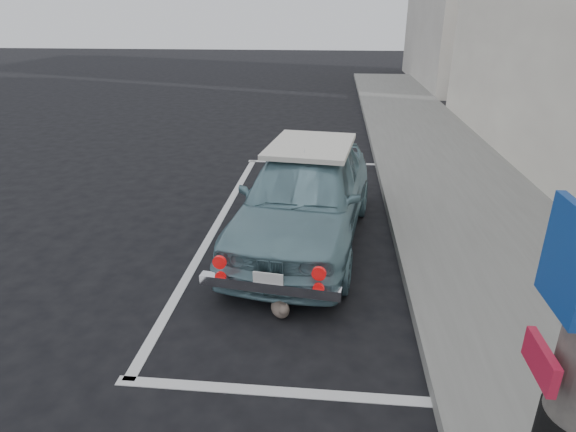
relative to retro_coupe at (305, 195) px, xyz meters
name	(u,v)px	position (x,y,z in m)	size (l,w,h in m)	color
ground	(236,352)	(-0.50, -2.61, -0.70)	(80.00, 80.00, 0.00)	black
sidewalk	(508,263)	(2.70, -0.61, -0.62)	(2.80, 40.00, 0.15)	slate
pline_rear	(281,392)	(0.00, -3.11, -0.70)	(3.00, 0.12, 0.01)	silver
pline_front	(316,163)	(0.00, 3.89, -0.70)	(3.00, 0.12, 0.01)	silver
pline_side	(217,224)	(-1.40, 0.39, -0.70)	(0.12, 7.00, 0.01)	silver
retro_coupe	(305,195)	(0.00, 0.00, 0.00)	(2.14, 4.24, 1.38)	#729CA8
cat	(281,308)	(-0.13, -1.96, -0.59)	(0.30, 0.42, 0.24)	#7A6E5D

